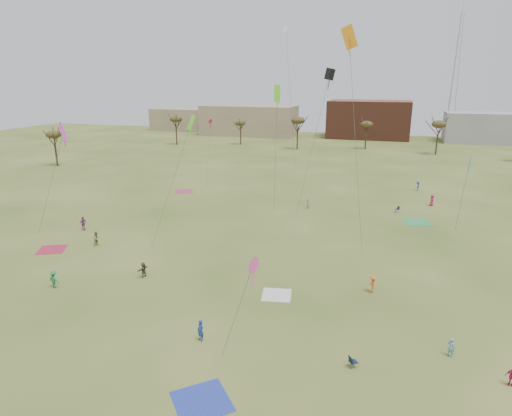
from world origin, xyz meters
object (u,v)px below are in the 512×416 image
(flyer_near_center, at_px, (54,279))
(camp_chair_right, at_px, (397,210))
(radio_tower, at_px, (455,77))
(flyer_near_right, at_px, (201,331))
(camp_chair_center, at_px, (353,364))

(flyer_near_center, distance_m, camp_chair_right, 46.23)
(flyer_near_center, bearing_deg, radio_tower, -100.21)
(flyer_near_right, bearing_deg, radio_tower, 105.48)
(camp_chair_center, bearing_deg, flyer_near_center, 43.79)
(flyer_near_right, relative_size, camp_chair_right, 1.93)
(flyer_near_right, bearing_deg, camp_chair_center, 29.20)
(flyer_near_right, distance_m, camp_chair_center, 11.11)
(flyer_near_right, xyz_separation_m, radio_tower, (29.03, 129.70, 18.37))
(flyer_near_center, height_order, camp_chair_center, flyer_near_center)
(camp_chair_center, bearing_deg, flyer_near_right, 52.23)
(camp_chair_right, relative_size, radio_tower, 0.02)
(camp_chair_center, bearing_deg, radio_tower, -46.77)
(radio_tower, bearing_deg, flyer_near_center, -109.91)
(camp_chair_right, bearing_deg, flyer_near_center, -76.19)
(flyer_near_center, distance_m, radio_tower, 135.18)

